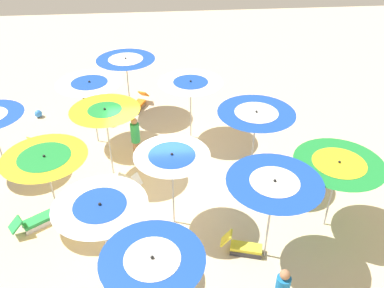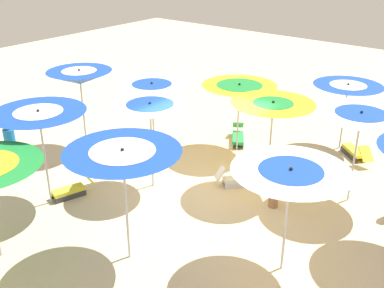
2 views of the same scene
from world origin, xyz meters
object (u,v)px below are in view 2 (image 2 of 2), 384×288
lounger_3 (355,152)px  beach_umbrella_11 (80,77)px  beach_umbrella_8 (152,89)px  lounger_1 (72,189)px  lounger_2 (236,179)px  beachgoer_2 (12,149)px  beach_umbrella_6 (123,160)px  lounger_4 (238,136)px  beach_umbrella_3 (290,177)px  beach_umbrella_2 (348,90)px  beachgoer_0 (275,176)px  beach_umbrella_7 (150,110)px  beach_umbrella_10 (39,118)px  beach_umbrella_5 (239,91)px  beach_umbrella_1 (360,121)px  beach_umbrella_4 (273,109)px

lounger_3 → beach_umbrella_11: bearing=74.1°
beach_umbrella_8 → lounger_1: (0.23, -3.38, -1.78)m
lounger_2 → beachgoer_2: (-5.02, -3.46, 0.68)m
beach_umbrella_6 → beachgoer_2: size_ratio=1.51×
lounger_1 → lounger_2: size_ratio=1.11×
beach_umbrella_6 → lounger_4: 6.85m
beach_umbrella_3 → lounger_3: 6.26m
beach_umbrella_2 → beachgoer_0: size_ratio=1.28×
beach_umbrella_6 → beach_umbrella_7: size_ratio=1.06×
beach_umbrella_10 → lounger_2: size_ratio=2.47×
beach_umbrella_3 → lounger_3: beach_umbrella_3 is taller
beach_umbrella_5 → beach_umbrella_6: 5.96m
beach_umbrella_5 → beachgoer_0: size_ratio=1.34×
beachgoer_2 → beachgoer_0: bearing=118.5°
beach_umbrella_1 → beach_umbrella_3: beach_umbrella_1 is taller
beach_umbrella_4 → lounger_1: size_ratio=2.17×
beach_umbrella_2 → beach_umbrella_8: bearing=-140.0°
beach_umbrella_5 → beach_umbrella_6: beach_umbrella_6 is taller
beach_umbrella_5 → lounger_2: (1.23, -1.90, -1.73)m
beachgoer_2 → beach_umbrella_1: bearing=123.0°
beach_umbrella_8 → beach_umbrella_11: beach_umbrella_11 is taller
lounger_1 → lounger_3: bearing=160.5°
beach_umbrella_11 → lounger_2: beach_umbrella_11 is taller
beach_umbrella_5 → beach_umbrella_8: (-2.03, -1.62, 0.06)m
beach_umbrella_5 → beach_umbrella_8: beach_umbrella_8 is taller
lounger_2 → beachgoer_0: bearing=-63.5°
lounger_4 → beach_umbrella_10: bearing=-48.9°
beach_umbrella_2 → beachgoer_0: beach_umbrella_2 is taller
lounger_2 → beach_umbrella_1: bearing=-26.6°
beach_umbrella_1 → lounger_4: beach_umbrella_1 is taller
lounger_3 → beach_umbrella_1: bearing=148.4°
beachgoer_0 → beach_umbrella_8: bearing=151.8°
beach_umbrella_8 → beach_umbrella_10: beach_umbrella_10 is taller
lounger_2 → lounger_4: lounger_2 is taller
beach_umbrella_7 → lounger_3: (3.64, 5.04, -1.96)m
beach_umbrella_4 → lounger_2: size_ratio=2.40×
beach_umbrella_1 → beach_umbrella_3: size_ratio=1.05×
beach_umbrella_5 → lounger_2: beach_umbrella_5 is taller
beach_umbrella_4 → beach_umbrella_6: 4.48m
lounger_3 → beachgoer_0: size_ratio=0.74×
beach_umbrella_6 → beachgoer_0: 4.13m
beach_umbrella_6 → beach_umbrella_10: size_ratio=1.01×
beach_umbrella_8 → beach_umbrella_10: bearing=-88.8°
beach_umbrella_5 → lounger_4: 1.84m
lounger_1 → beach_umbrella_4: bearing=150.6°
beach_umbrella_7 → beach_umbrella_8: (-1.51, 1.67, -0.18)m
beach_umbrella_7 → beachgoer_0: bearing=19.4°
beach_umbrella_1 → beach_umbrella_6: 5.77m
beach_umbrella_6 → beachgoer_0: bearing=69.1°
beach_umbrella_3 → beachgoer_2: size_ratio=1.38×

